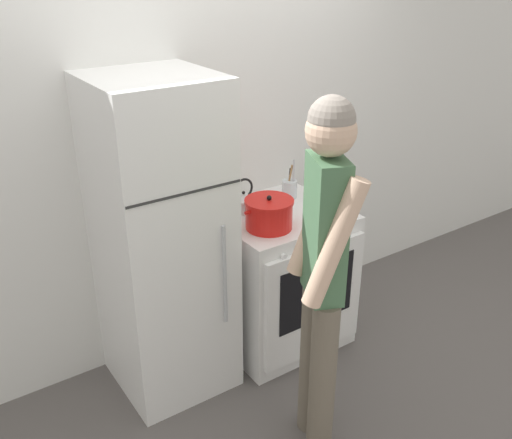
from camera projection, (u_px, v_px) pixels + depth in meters
name	position (u px, v px, depth m)	size (l,w,h in m)	color
ground_plane	(211.00, 324.00, 3.92)	(14.00, 14.00, 0.00)	#5B5654
wall_back	(202.00, 145.00, 3.40)	(10.00, 0.06, 2.55)	silver
refrigerator	(162.00, 242.00, 3.07)	(0.62, 0.65, 1.79)	white
stove_range	(280.00, 277.00, 3.59)	(0.76, 0.74, 0.90)	white
dutch_oven_pot	(269.00, 214.00, 3.20)	(0.32, 0.28, 0.20)	red
tea_kettle	(244.00, 201.00, 3.43)	(0.21, 0.17, 0.21)	silver
utensil_jar	(290.00, 188.00, 3.61)	(0.09, 0.09, 0.25)	silver
person	(323.00, 267.00, 2.57)	(0.39, 0.44, 1.81)	#6B6051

